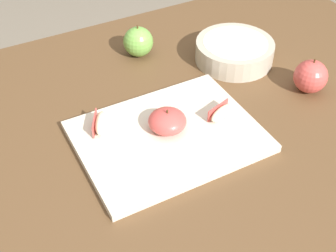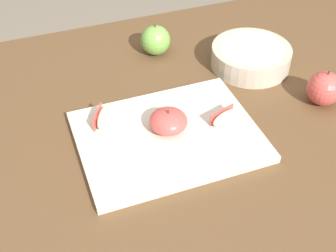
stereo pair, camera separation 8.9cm
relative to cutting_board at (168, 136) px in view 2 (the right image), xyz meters
The scene contains 8 objects.
dining_table 0.12m from the cutting_board, 12.04° to the left, with size 1.32×0.97×0.74m.
cutting_board is the anchor object (origin of this frame).
apple_half_skin_up 0.03m from the cutting_board, 71.93° to the left, with size 0.08×0.08×0.05m.
apple_wedge_back 0.12m from the cutting_board, ahead, with size 0.07×0.04×0.03m.
apple_wedge_middle 0.14m from the cutting_board, 145.40° to the left, with size 0.05×0.07×0.03m.
whole_apple_pink_lady 0.36m from the cutting_board, ahead, with size 0.08×0.08×0.08m.
whole_apple_granny_green 0.32m from the cutting_board, 75.21° to the left, with size 0.07×0.07×0.08m.
ceramic_fruit_bowl 0.33m from the cutting_board, 32.24° to the left, with size 0.19×0.19×0.05m.
Camera 2 is at (-0.29, -0.63, 1.37)m, focal length 48.58 mm.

